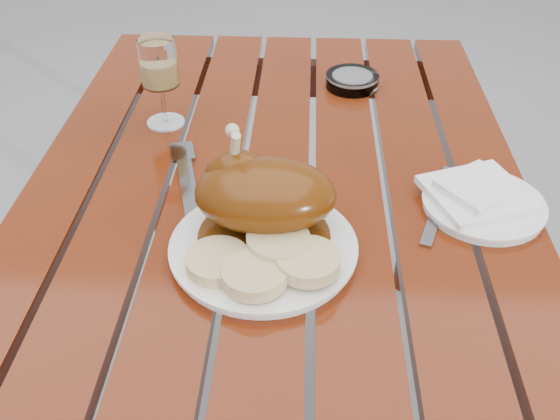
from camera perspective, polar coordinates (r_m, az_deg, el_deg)
The scene contains 10 objects.
table at distance 1.25m, azimuth -0.31°, elevation -11.73°, with size 0.80×1.20×0.75m, color maroon.
dinner_plate at distance 0.86m, azimuth -1.52°, elevation -3.54°, with size 0.26×0.26×0.02m, color white.
roast_duck at distance 0.86m, azimuth -1.73°, elevation 1.51°, with size 0.20×0.19×0.14m.
bread_dumplings at distance 0.81m, azimuth -1.41°, elevation -4.55°, with size 0.20×0.14×0.03m.
wine_glass at distance 1.14m, azimuth -10.84°, elevation 11.33°, with size 0.07×0.07×0.16m, color #DBB363.
side_plate at distance 0.99m, azimuth 18.09°, elevation 0.46°, with size 0.18×0.18×0.01m, color white.
napkin at distance 0.99m, azimuth 17.57°, elevation 1.45°, with size 0.14×0.13×0.01m, color white.
ashtray at distance 1.30m, azimuth 6.61°, elevation 11.67°, with size 0.11×0.11×0.03m, color #B2B7BC.
fork at distance 1.01m, azimuth -8.47°, elevation 2.63°, with size 0.02×0.20×0.01m, color gray.
knife at distance 0.97m, azimuth 14.17°, elevation -0.00°, with size 0.02×0.18×0.01m, color gray.
Camera 1 is at (0.05, -0.81, 1.33)m, focal length 40.00 mm.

